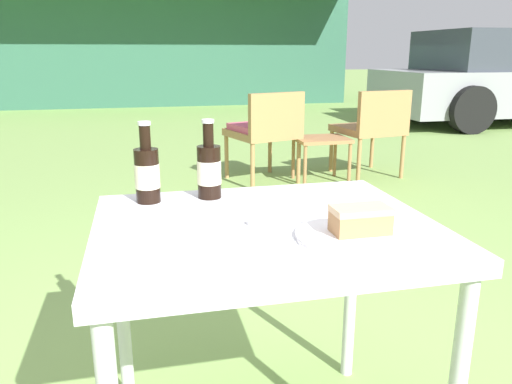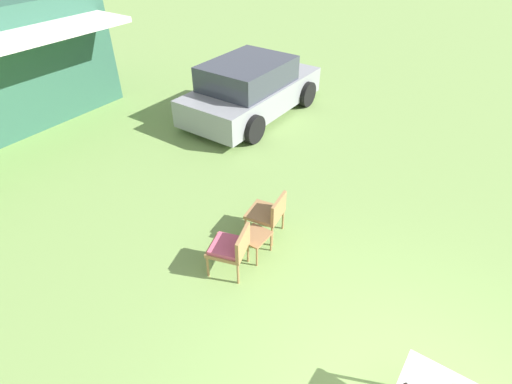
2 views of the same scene
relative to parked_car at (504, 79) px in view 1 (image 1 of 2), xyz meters
The scene contains 11 objects.
cabin_building 7.46m from the parked_car, 135.90° to the left, with size 8.34×4.36×2.78m.
parked_car is the anchor object (origin of this frame).
wicker_chair_cushioned 5.42m from the parked_car, 148.08° to the right, with size 0.64×0.65×0.78m.
wicker_chair_plain 4.64m from the parked_car, 141.42° to the right, with size 0.58×0.60×0.78m.
garden_side_table 5.09m from the parked_car, 144.30° to the right, with size 0.45×0.38×0.39m.
patio_table 7.92m from the parked_car, 132.43° to the right, with size 0.83×0.67×0.69m.
cake_on_plate 7.91m from the parked_car, 130.82° to the right, with size 0.24×0.24×0.07m.
cola_bottle_near 7.81m from the parked_car, 134.22° to the right, with size 0.07×0.07×0.22m.
cola_bottle_far 7.93m from the parked_car, 135.08° to the right, with size 0.07×0.07×0.22m.
fork 7.95m from the parked_car, 131.10° to the right, with size 0.17×0.05×0.01m.
loose_bottle_cap 7.95m from the parked_car, 132.58° to the right, with size 0.03×0.03×0.01m.
Camera 1 is at (-0.28, -1.12, 1.10)m, focal length 35.00 mm.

